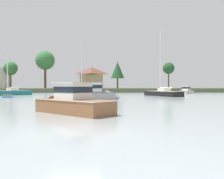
{
  "coord_description": "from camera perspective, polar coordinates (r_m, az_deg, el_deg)",
  "views": [
    {
      "loc": [
        1.08,
        -10.95,
        2.02
      ],
      "look_at": [
        3.87,
        34.41,
        1.39
      ],
      "focal_mm": 38.48,
      "sensor_mm": 36.0,
      "label": 1
    }
  ],
  "objects": [
    {
      "name": "mooring_buoy_orange",
      "position": [
        68.87,
        -10.05,
        -0.84
      ],
      "size": [
        0.46,
        0.46,
        0.51
      ],
      "color": "orange",
      "rests_on": "ground"
    },
    {
      "name": "cruiser_cream",
      "position": [
        69.1,
        17.38,
        -0.51
      ],
      "size": [
        5.89,
        6.37,
        3.81
      ],
      "color": "beige",
      "rests_on": "ground"
    },
    {
      "name": "ground_plane",
      "position": [
        11.18,
        -9.14,
        -9.64
      ],
      "size": [
        400.0,
        400.0,
        0.0
      ],
      "primitive_type": "plane",
      "color": "#939EA3"
    },
    {
      "name": "sailboat_white",
      "position": [
        59.93,
        -7.32,
        -0.87
      ],
      "size": [
        4.94,
        10.14,
        13.21
      ],
      "color": "white",
      "rests_on": "ground"
    },
    {
      "name": "dinghy_skyblue",
      "position": [
        47.0,
        -23.64,
        -1.55
      ],
      "size": [
        2.83,
        4.06,
        0.65
      ],
      "color": "#669ECC",
      "rests_on": "ground"
    },
    {
      "name": "sailboat_black",
      "position": [
        50.49,
        11.96,
        -1.18
      ],
      "size": [
        6.09,
        10.29,
        14.41
      ],
      "color": "black",
      "rests_on": "ground"
    },
    {
      "name": "sailboat_teal",
      "position": [
        58.79,
        -22.91,
        -0.98
      ],
      "size": [
        8.16,
        8.66,
        11.98
      ],
      "color": "#196B70",
      "rests_on": "ground"
    },
    {
      "name": "shore_tree_inland_c",
      "position": [
        81.28,
        13.3,
        4.91
      ],
      "size": [
        3.79,
        3.79,
        8.51
      ],
      "color": "brown",
      "rests_on": "far_shore_bank"
    },
    {
      "name": "cruiser_grey",
      "position": [
        36.55,
        -4.3,
        -1.53
      ],
      "size": [
        9.7,
        4.45,
        4.46
      ],
      "color": "gray",
      "rests_on": "ground"
    },
    {
      "name": "far_shore_bank",
      "position": [
        94.37,
        -4.17,
        -0.03
      ],
      "size": [
        172.23,
        40.07,
        1.34
      ],
      "primitive_type": "cube",
      "color": "#4C563D",
      "rests_on": "ground"
    },
    {
      "name": "mooring_buoy_red",
      "position": [
        69.08,
        3.78,
        -0.84
      ],
      "size": [
        0.33,
        0.33,
        0.38
      ],
      "color": "red",
      "rests_on": "ground"
    },
    {
      "name": "shore_tree_inland_b",
      "position": [
        88.2,
        1.33,
        4.65
      ],
      "size": [
        4.91,
        4.91,
        9.66
      ],
      "color": "brown",
      "rests_on": "far_shore_bank"
    },
    {
      "name": "cruiser_wood",
      "position": [
        18.56,
        -10.47,
        -3.91
      ],
      "size": [
        6.96,
        6.95,
        4.08
      ],
      "color": "brown",
      "rests_on": "ground"
    },
    {
      "name": "mooring_buoy_green",
      "position": [
        69.42,
        -1.8,
        -0.81
      ],
      "size": [
        0.5,
        0.5,
        0.55
      ],
      "color": "#1E8C47",
      "rests_on": "ground"
    },
    {
      "name": "shore_tree_center_right",
      "position": [
        87.41,
        -15.6,
        6.62
      ],
      "size": [
        6.59,
        6.59,
        13.0
      ],
      "color": "brown",
      "rests_on": "far_shore_bank"
    },
    {
      "name": "cottage_near_water",
      "position": [
        104.03,
        -4.88,
        2.95
      ],
      "size": [
        10.46,
        8.1,
        8.89
      ],
      "color": "tan",
      "rests_on": "far_shore_bank"
    },
    {
      "name": "shore_tree_right_mid",
      "position": [
        89.6,
        -22.99,
        4.61
      ],
      "size": [
        4.76,
        4.76,
        9.21
      ],
      "color": "brown",
      "rests_on": "far_shore_bank"
    }
  ]
}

